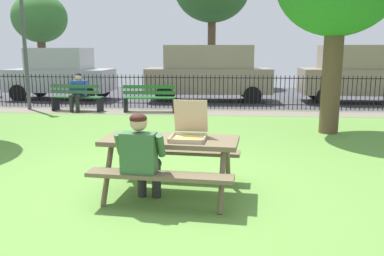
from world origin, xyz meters
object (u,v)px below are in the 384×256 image
Objects in this scene: far_tree_left at (40,19)px; lamp_post_walkway at (23,27)px; park_bench_left at (77,98)px; person_on_park_bench at (78,90)px; picnic_table_foreground at (170,151)px; parked_car_left at (61,74)px; pizza_box_open at (189,132)px; park_bench_center at (150,99)px; adult_at_table at (141,155)px; parked_car_right at (366,73)px; parked_car_center at (208,72)px.

lamp_post_walkway is at bearing -68.19° from far_tree_left.
park_bench_left is 0.38× the size of lamp_post_walkway.
picnic_table_foreground is at bearing -61.40° from person_on_park_bench.
person_on_park_bench is 0.30× the size of parked_car_left.
lamp_post_walkway reaches higher than person_on_park_bench.
pizza_box_open reaches higher than park_bench_center.
far_tree_left is at bearing 120.10° from person_on_park_bench.
park_bench_center is at bearing -3.24° from lamp_post_walkway.
parked_car_right reaches higher than adult_at_table.
parked_car_left is at bearing 121.11° from person_on_park_bench.
adult_at_table is 11.80m from parked_car_left.
parked_car_right is at bearing 16.24° from person_on_park_bench.
parked_car_center reaches higher than park_bench_left.
person_on_park_bench is at bearing 118.60° from picnic_table_foreground.
park_bench_left is at bearing -7.63° from lamp_post_walkway.
parked_car_center is at bearing 88.03° from adult_at_table.
far_tree_left is (-3.60, 9.00, 0.91)m from lamp_post_walkway.
parked_car_right is (11.45, 2.62, -1.53)m from lamp_post_walkway.
lamp_post_walkway is at bearing 124.24° from adult_at_table.
far_tree_left reaches higher than pizza_box_open.
pizza_box_open is at bearing 40.14° from adult_at_table.
far_tree_left reaches higher than picnic_table_foreground.
far_tree_left is at bearing 119.45° from picnic_table_foreground.
adult_at_table is 12.15m from parked_car_right.
pizza_box_open is 0.34× the size of park_bench_center.
park_bench_center is 0.33× the size of far_tree_left.
pizza_box_open reaches higher than park_bench_left.
parked_car_right is at bearing 0.00° from parked_car_left.
parked_car_right reaches higher than picnic_table_foreground.
park_bench_center is at bearing -120.95° from parked_car_center.
picnic_table_foreground is 0.44× the size of lamp_post_walkway.
parked_car_center is at bearing 180.00° from parked_car_right.
adult_at_table is at bearing -55.76° from lamp_post_walkway.
picnic_table_foreground is 11.52m from parked_car_left.
person_on_park_bench reaches higher than picnic_table_foreground.
park_bench_left reaches higher than picnic_table_foreground.
far_tree_left is (-8.98, 16.90, 2.88)m from adult_at_table.
pizza_box_open is at bearing -75.29° from park_bench_center.
adult_at_table is (-0.55, -0.46, -0.21)m from pizza_box_open.
parked_car_right is (11.42, 0.00, 0.09)m from parked_car_left.
parked_car_left is (-4.00, 2.85, 0.59)m from park_bench_center.
park_bench_left is (-3.97, 7.19, -0.18)m from picnic_table_foreground.
picnic_table_foreground is 0.41× the size of parked_car_center.
lamp_post_walkway is at bearing 172.37° from park_bench_left.
lamp_post_walkway is at bearing -155.46° from parked_car_center.
lamp_post_walkway is 1.10× the size of parked_car_left.
person_on_park_bench is 2.64m from lamp_post_walkway.
picnic_table_foreground is at bearing -119.92° from parked_car_right.
park_bench_left is 0.33× the size of far_tree_left.
lamp_post_walkway reaches higher than parked_car_center.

